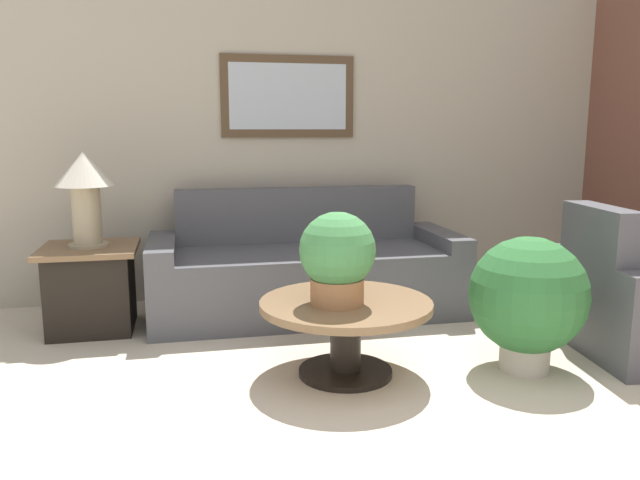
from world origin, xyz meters
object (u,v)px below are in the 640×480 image
(couch_main, at_px, (306,272))
(potted_plant_on_table, at_px, (337,256))
(table_lamp, at_px, (85,184))
(coffee_table, at_px, (346,321))
(side_table, at_px, (92,287))
(potted_plant_floor, at_px, (528,298))

(couch_main, xyz_separation_m, potted_plant_on_table, (-0.07, -1.23, 0.37))
(couch_main, xyz_separation_m, table_lamp, (-1.43, -0.10, 0.66))
(table_lamp, bearing_deg, coffee_table, -37.37)
(table_lamp, relative_size, potted_plant_on_table, 1.26)
(side_table, xyz_separation_m, potted_plant_floor, (2.39, -1.23, 0.12))
(table_lamp, xyz_separation_m, potted_plant_floor, (2.39, -1.23, -0.55))
(couch_main, distance_m, potted_plant_floor, 1.64)
(couch_main, height_order, side_table, couch_main)
(side_table, height_order, table_lamp, table_lamp)
(coffee_table, relative_size, table_lamp, 1.51)
(coffee_table, bearing_deg, potted_plant_on_table, -140.77)
(potted_plant_on_table, bearing_deg, couch_main, 86.75)
(table_lamp, bearing_deg, couch_main, 3.91)
(couch_main, height_order, potted_plant_floor, couch_main)
(table_lamp, bearing_deg, potted_plant_on_table, -39.78)
(coffee_table, xyz_separation_m, potted_plant_floor, (0.97, -0.14, 0.11))
(potted_plant_on_table, xyz_separation_m, potted_plant_floor, (1.03, -0.09, -0.25))
(coffee_table, xyz_separation_m, table_lamp, (-1.42, 1.09, 0.65))
(couch_main, bearing_deg, coffee_table, -90.51)
(table_lamp, distance_m, potted_plant_floor, 2.74)
(couch_main, height_order, coffee_table, couch_main)
(side_table, bearing_deg, coffee_table, -37.37)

